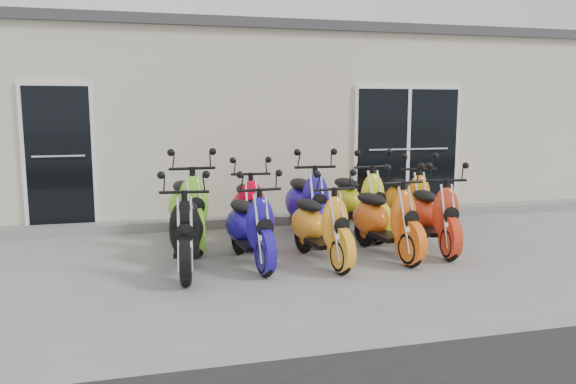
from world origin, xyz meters
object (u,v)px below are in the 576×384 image
at_px(scooter_front_blue, 250,216).
at_px(scooter_back_extra, 408,191).
at_px(scooter_back_red, 248,198).
at_px(scooter_back_blue, 307,193).
at_px(scooter_back_green, 188,196).
at_px(scooter_back_yellow, 358,191).
at_px(scooter_front_red, 434,205).
at_px(scooter_front_orange_a, 320,215).
at_px(scooter_front_orange_b, 386,209).
at_px(scooter_front_black, 186,220).

bearing_deg(scooter_front_blue, scooter_back_extra, 17.94).
bearing_deg(scooter_back_red, scooter_back_extra, 4.15).
bearing_deg(scooter_back_blue, scooter_back_red, 176.60).
relative_size(scooter_back_green, scooter_back_yellow, 1.05).
relative_size(scooter_front_red, scooter_back_blue, 0.91).
distance_m(scooter_back_red, scooter_back_extra, 2.54).
bearing_deg(scooter_front_blue, scooter_back_red, 74.22).
height_order(scooter_front_blue, scooter_back_red, scooter_back_red).
height_order(scooter_front_orange_a, scooter_front_red, scooter_front_red).
height_order(scooter_front_blue, scooter_front_orange_a, scooter_front_blue).
height_order(scooter_front_orange_b, scooter_back_extra, scooter_back_extra).
height_order(scooter_front_blue, scooter_back_yellow, scooter_back_yellow).
xyz_separation_m(scooter_front_blue, scooter_front_orange_b, (1.78, -0.04, 0.02)).
height_order(scooter_back_red, scooter_back_extra, same).
xyz_separation_m(scooter_front_black, scooter_back_blue, (1.86, 1.30, 0.06)).
distance_m(scooter_front_black, scooter_back_extra, 3.78).
bearing_deg(scooter_front_orange_a, scooter_back_yellow, 44.60).
height_order(scooter_back_green, scooter_back_yellow, scooter_back_green).
xyz_separation_m(scooter_front_blue, scooter_back_green, (-0.66, 1.15, 0.09)).
bearing_deg(scooter_back_yellow, scooter_back_extra, -3.32).
bearing_deg(scooter_front_blue, scooter_back_blue, 41.04).
height_order(scooter_back_yellow, scooter_back_extra, scooter_back_yellow).
bearing_deg(scooter_front_orange_b, scooter_back_red, 133.49).
height_order(scooter_back_blue, scooter_back_extra, scooter_back_blue).
height_order(scooter_back_red, scooter_back_yellow, scooter_back_yellow).
bearing_deg(scooter_back_yellow, scooter_front_orange_b, -101.66).
distance_m(scooter_front_black, scooter_back_red, 1.69).
bearing_deg(scooter_back_blue, scooter_front_black, -143.85).
bearing_deg(scooter_back_red, scooter_front_red, -22.21).
bearing_deg(scooter_back_green, scooter_back_red, 2.00).
height_order(scooter_front_orange_a, scooter_back_yellow, scooter_back_yellow).
height_order(scooter_back_green, scooter_back_extra, scooter_back_green).
relative_size(scooter_back_red, scooter_back_extra, 1.00).
xyz_separation_m(scooter_front_orange_b, scooter_back_red, (-1.58, 1.29, 0.00)).
bearing_deg(scooter_front_blue, scooter_front_black, -177.52).
bearing_deg(scooter_back_green, scooter_front_blue, -64.45).
distance_m(scooter_back_blue, scooter_back_extra, 1.67).
xyz_separation_m(scooter_front_black, scooter_front_orange_a, (1.64, -0.01, -0.02)).
bearing_deg(scooter_front_red, scooter_back_red, 161.41).
distance_m(scooter_front_blue, scooter_back_blue, 1.60).
distance_m(scooter_front_red, scooter_back_red, 2.62).
height_order(scooter_front_orange_b, scooter_back_green, scooter_back_green).
bearing_deg(scooter_back_extra, scooter_back_blue, -173.45).
relative_size(scooter_front_blue, scooter_front_orange_a, 1.00).
distance_m(scooter_front_orange_b, scooter_front_red, 0.78).
bearing_deg(scooter_back_yellow, scooter_front_red, -66.09).
bearing_deg(scooter_front_blue, scooter_front_orange_a, -15.59).
xyz_separation_m(scooter_front_blue, scooter_front_red, (2.55, 0.08, 0.01)).
xyz_separation_m(scooter_front_black, scooter_back_green, (0.12, 1.27, 0.08)).
distance_m(scooter_front_black, scooter_front_orange_b, 2.57).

